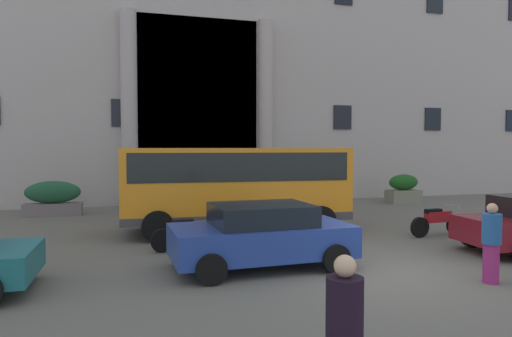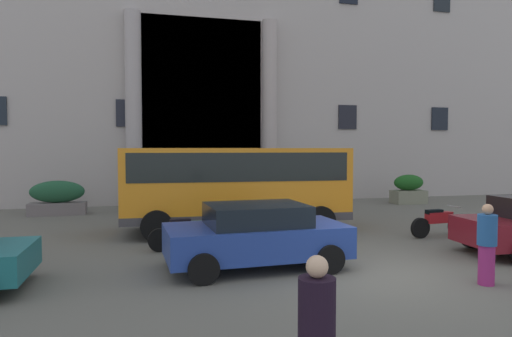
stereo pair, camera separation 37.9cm
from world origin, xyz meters
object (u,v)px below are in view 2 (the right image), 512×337
object	(u,v)px
hedge_planter_entrance_left	(165,193)
hedge_planter_east	(247,196)
scooter_by_planter	(186,233)
hedge_planter_entrance_right	(57,198)
pedestrian_man_red_shirt	(487,244)
parked_estate_mid	(256,235)
orange_minibus	(236,181)
hedge_planter_far_east	(409,190)
motorcycle_near_kerb	(438,222)
bus_stop_sign	(347,175)

from	to	relation	value
hedge_planter_entrance_left	hedge_planter_east	world-z (taller)	hedge_planter_entrance_left
hedge_planter_entrance_left	scooter_by_planter	size ratio (longest dim) A/B	0.82
hedge_planter_east	hedge_planter_entrance_left	bearing A→B (deg)	-176.45
hedge_planter_entrance_right	pedestrian_man_red_shirt	world-z (taller)	pedestrian_man_red_shirt
hedge_planter_east	parked_estate_mid	bearing A→B (deg)	-101.78
orange_minibus	hedge_planter_entrance_left	distance (m)	5.24
hedge_planter_far_east	hedge_planter_east	bearing A→B (deg)	-179.67
hedge_planter_east	scooter_by_planter	xyz separation A→B (m)	(-3.30, -7.27, -0.13)
hedge_planter_entrance_left	hedge_planter_entrance_right	world-z (taller)	hedge_planter_entrance_left
motorcycle_near_kerb	hedge_planter_entrance_left	bearing A→B (deg)	131.75
bus_stop_sign	scooter_by_planter	distance (m)	8.04
hedge_planter_far_east	hedge_planter_entrance_left	distance (m)	11.41
motorcycle_near_kerb	orange_minibus	bearing A→B (deg)	152.30
orange_minibus	motorcycle_near_kerb	distance (m)	6.22
bus_stop_sign	hedge_planter_east	xyz separation A→B (m)	(-3.34, 2.88, -1.00)
scooter_by_planter	hedge_planter_east	bearing A→B (deg)	62.99
hedge_planter_entrance_right	pedestrian_man_red_shirt	distance (m)	15.31
hedge_planter_entrance_left	hedge_planter_east	size ratio (longest dim) A/B	0.89
hedge_planter_entrance_right	motorcycle_near_kerb	distance (m)	13.96
hedge_planter_east	pedestrian_man_red_shirt	bearing A→B (deg)	-80.06
parked_estate_mid	motorcycle_near_kerb	world-z (taller)	parked_estate_mid
motorcycle_near_kerb	bus_stop_sign	bearing A→B (deg)	95.01
bus_stop_sign	hedge_planter_entrance_right	bearing A→B (deg)	164.35
parked_estate_mid	hedge_planter_entrance_left	bearing A→B (deg)	97.15
hedge_planter_entrance_right	scooter_by_planter	distance (m)	8.61
bus_stop_sign	parked_estate_mid	size ratio (longest dim) A/B	0.64
hedge_planter_east	motorcycle_near_kerb	xyz separation A→B (m)	(4.13, -7.35, -0.13)
orange_minibus	parked_estate_mid	size ratio (longest dim) A/B	1.75
hedge_planter_entrance_right	hedge_planter_east	xyz separation A→B (m)	(7.61, -0.18, -0.07)
orange_minibus	bus_stop_sign	distance (m)	5.29
bus_stop_sign	hedge_planter_entrance_right	world-z (taller)	bus_stop_sign
hedge_planter_far_east	scooter_by_planter	xyz separation A→B (m)	(-11.23, -7.32, -0.21)
hedge_planter_far_east	hedge_planter_entrance_left	bearing A→B (deg)	-178.68
pedestrian_man_red_shirt	hedge_planter_east	bearing A→B (deg)	-76.52
hedge_planter_far_east	parked_estate_mid	world-z (taller)	parked_estate_mid
hedge_planter_entrance_right	scooter_by_planter	bearing A→B (deg)	-59.95
hedge_planter_far_east	parked_estate_mid	bearing A→B (deg)	-136.37
orange_minibus	scooter_by_planter	xyz separation A→B (m)	(-1.79, -2.27, -1.13)
parked_estate_mid	hedge_planter_east	bearing A→B (deg)	75.92
orange_minibus	parked_estate_mid	bearing A→B (deg)	-92.55
scooter_by_planter	hedge_planter_far_east	bearing A→B (deg)	30.50
hedge_planter_far_east	motorcycle_near_kerb	bearing A→B (deg)	-117.15
hedge_planter_entrance_left	orange_minibus	bearing A→B (deg)	-67.64
hedge_planter_far_east	hedge_planter_entrance_left	world-z (taller)	hedge_planter_entrance_left
orange_minibus	scooter_by_planter	distance (m)	3.10
parked_estate_mid	motorcycle_near_kerb	distance (m)	6.42
orange_minibus	hedge_planter_entrance_right	distance (m)	8.06
bus_stop_sign	motorcycle_near_kerb	world-z (taller)	bus_stop_sign
bus_stop_sign	pedestrian_man_red_shirt	size ratio (longest dim) A/B	1.63
bus_stop_sign	hedge_planter_east	bearing A→B (deg)	139.17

